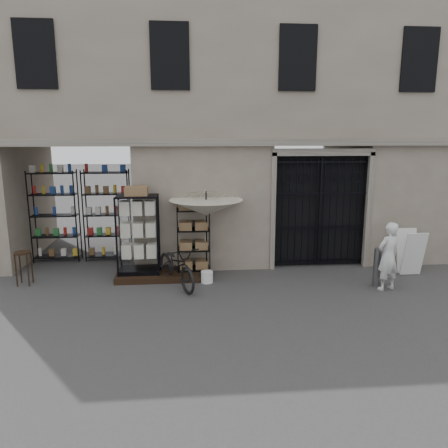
{
  "coord_description": "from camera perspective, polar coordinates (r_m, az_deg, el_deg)",
  "views": [
    {
      "loc": [
        -1.7,
        -8.7,
        3.51
      ],
      "look_at": [
        -0.8,
        1.4,
        1.35
      ],
      "focal_mm": 35.0,
      "sensor_mm": 36.0,
      "label": 1
    }
  ],
  "objects": [
    {
      "name": "white_bucket",
      "position": [
        10.4,
        -2.24,
        -6.92
      ],
      "size": [
        0.32,
        0.32,
        0.27
      ],
      "primitive_type": "cylinder",
      "rotation": [
        0.0,
        0.0,
        -0.15
      ],
      "color": "white",
      "rests_on": "ground"
    },
    {
      "name": "display_cabinet",
      "position": [
        10.63,
        -11.13,
        -1.87
      ],
      "size": [
        1.09,
        0.89,
        2.05
      ],
      "rotation": [
        0.0,
        0.0,
        -0.38
      ],
      "color": "black",
      "rests_on": "step_platform"
    },
    {
      "name": "wire_rack",
      "position": [
        10.77,
        -4.0,
        -2.25
      ],
      "size": [
        0.89,
        0.74,
        1.76
      ],
      "rotation": [
        0.0,
        0.0,
        0.28
      ],
      "color": "black",
      "rests_on": "ground"
    },
    {
      "name": "easel_sign",
      "position": [
        11.78,
        23.16,
        -3.41
      ],
      "size": [
        0.53,
        0.61,
        1.11
      ],
      "rotation": [
        0.0,
        0.0,
        0.01
      ],
      "color": "silver",
      "rests_on": "ground"
    },
    {
      "name": "main_building",
      "position": [
        12.85,
        2.64,
        16.44
      ],
      "size": [
        14.0,
        4.0,
        9.0
      ],
      "primitive_type": "cube",
      "color": "gray",
      "rests_on": "ground"
    },
    {
      "name": "bicycle",
      "position": [
        10.29,
        -6.16,
        -8.0
      ],
      "size": [
        1.0,
        1.16,
        1.85
      ],
      "primitive_type": "imported",
      "rotation": [
        0.0,
        0.0,
        0.44
      ],
      "color": "black",
      "rests_on": "ground"
    },
    {
      "name": "shop_recess",
      "position": [
        12.01,
        -18.51,
        1.76
      ],
      "size": [
        3.0,
        1.7,
        3.0
      ],
      "primitive_type": "cube",
      "color": "black",
      "rests_on": "ground"
    },
    {
      "name": "ground",
      "position": [
        9.53,
        5.62,
        -9.64
      ],
      "size": [
        80.0,
        80.0,
        0.0
      ],
      "primitive_type": "plane",
      "color": "black",
      "rests_on": "ground"
    },
    {
      "name": "shopkeeper",
      "position": [
        10.65,
        20.33,
        -7.99
      ],
      "size": [
        1.06,
        1.65,
        0.37
      ],
      "primitive_type": "imported",
      "rotation": [
        0.0,
        0.0,
        3.48
      ],
      "color": "silver",
      "rests_on": "ground"
    },
    {
      "name": "steel_bollard",
      "position": [
        10.69,
        19.35,
        -5.33
      ],
      "size": [
        0.19,
        0.19,
        0.89
      ],
      "primitive_type": "cylinder",
      "rotation": [
        0.0,
        0.0,
        -0.17
      ],
      "color": "#5C5E5F",
      "rests_on": "ground"
    },
    {
      "name": "iron_gate",
      "position": [
        11.68,
        12.18,
        1.84
      ],
      "size": [
        2.5,
        0.21,
        3.0
      ],
      "color": "black",
      "rests_on": "ground"
    },
    {
      "name": "step_platform",
      "position": [
        10.83,
        -8.59,
        -6.6
      ],
      "size": [
        2.0,
        0.9,
        0.15
      ],
      "primitive_type": "cube",
      "color": "black",
      "rests_on": "ground"
    },
    {
      "name": "wooden_stool",
      "position": [
        11.18,
        -24.67,
        -5.17
      ],
      "size": [
        0.39,
        0.39,
        0.79
      ],
      "rotation": [
        0.0,
        0.0,
        -0.04
      ],
      "color": "black",
      "rests_on": "ground"
    },
    {
      "name": "market_umbrella",
      "position": [
        10.49,
        -2.35,
        2.72
      ],
      "size": [
        2.06,
        2.08,
        2.52
      ],
      "rotation": [
        0.0,
        0.0,
        0.44
      ],
      "color": "black",
      "rests_on": "ground"
    },
    {
      "name": "shop_shelving",
      "position": [
        12.54,
        -18.14,
        1.04
      ],
      "size": [
        2.7,
        0.5,
        2.5
      ],
      "primitive_type": "cube",
      "color": "black",
      "rests_on": "ground"
    }
  ]
}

